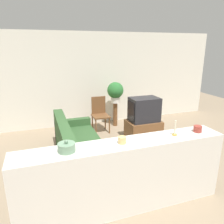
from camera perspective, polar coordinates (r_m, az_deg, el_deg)
ground_plane at (r=3.82m, az=0.89°, el=-20.03°), size 14.00×14.00×0.00m
wall_back at (r=6.46m, az=-9.63°, el=8.17°), size 9.00×0.06×2.70m
couch at (r=4.60m, az=-8.84°, el=-9.06°), size 0.85×2.01×0.87m
tv_stand at (r=5.52m, az=8.17°, el=-4.91°), size 0.82×0.58×0.54m
television at (r=5.34m, az=8.35°, el=0.65°), size 0.70×0.47×0.58m
wooden_chair at (r=6.04m, az=-3.22°, el=-0.16°), size 0.44×0.44×0.96m
plant_stand at (r=6.49m, az=0.85°, el=-0.57°), size 0.13×0.13×0.71m
potted_plant at (r=6.31m, az=0.88°, el=5.45°), size 0.47×0.47×0.60m
foreground_counter at (r=3.24m, az=3.29°, el=-16.38°), size 2.98×0.44×1.04m
decorative_bowl at (r=2.78m, az=-11.77°, el=-9.02°), size 0.22×0.22×0.16m
candle_jar at (r=2.95m, az=2.66°, el=-7.32°), size 0.11×0.11×0.09m
candlestick at (r=3.32m, az=16.09°, el=-4.70°), size 0.07×0.07×0.23m
coffee_tin at (r=3.57m, az=21.46°, el=-4.14°), size 0.12×0.12×0.10m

